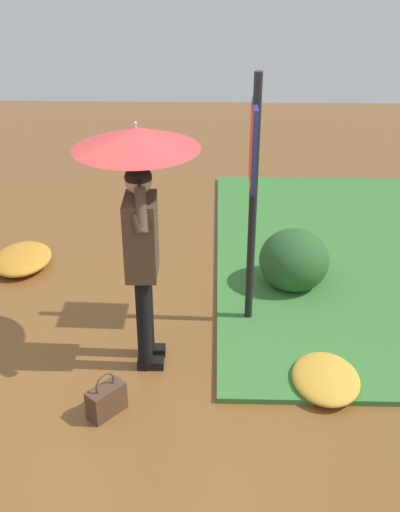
{
  "coord_description": "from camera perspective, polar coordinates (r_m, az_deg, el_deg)",
  "views": [
    {
      "loc": [
        -4.05,
        -0.74,
        3.31
      ],
      "look_at": [
        0.57,
        -0.62,
        0.85
      ],
      "focal_mm": 44.04,
      "sensor_mm": 36.0,
      "label": 1
    }
  ],
  "objects": [
    {
      "name": "person_with_umbrella",
      "position": [
        4.76,
        -5.59,
        6.18
      ],
      "size": [
        0.96,
        0.96,
        2.04
      ],
      "color": "black",
      "rests_on": "ground_plane"
    },
    {
      "name": "handbag",
      "position": [
        4.91,
        -8.5,
        -12.79
      ],
      "size": [
        0.32,
        0.3,
        0.37
      ],
      "color": "#4C3323",
      "rests_on": "ground_plane"
    },
    {
      "name": "leaf_pile_near_person",
      "position": [
        5.23,
        11.35,
        -10.85
      ],
      "size": [
        0.68,
        0.54,
        0.15
      ],
      "color": "gold",
      "rests_on": "ground_plane"
    },
    {
      "name": "grass_verge",
      "position": [
        7.28,
        17.53,
        -0.21
      ],
      "size": [
        4.8,
        4.0,
        0.05
      ],
      "color": "#387533",
      "rests_on": "ground_plane"
    },
    {
      "name": "ground_plane",
      "position": [
        5.28,
        -7.0,
        -11.05
      ],
      "size": [
        18.0,
        18.0,
        0.0
      ],
      "primitive_type": "plane",
      "color": "brown"
    },
    {
      "name": "shrub_cluster",
      "position": [
        6.42,
        8.66,
        -0.37
      ],
      "size": [
        0.77,
        0.7,
        0.63
      ],
      "color": "#285628",
      "rests_on": "ground_plane"
    },
    {
      "name": "info_sign_post",
      "position": [
        5.29,
        4.84,
        7.27
      ],
      "size": [
        0.44,
        0.07,
        2.3
      ],
      "color": "black",
      "rests_on": "ground_plane"
    },
    {
      "name": "leaf_pile_by_bench",
      "position": [
        7.08,
        -15.87,
        -0.24
      ],
      "size": [
        0.78,
        0.62,
        0.17
      ],
      "color": "#C68428",
      "rests_on": "ground_plane"
    }
  ]
}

